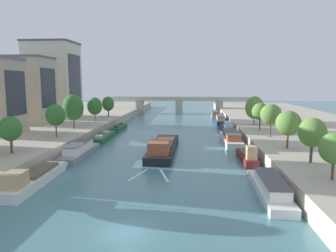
# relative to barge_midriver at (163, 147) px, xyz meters

# --- Properties ---
(ground_plane) EXTENTS (400.00, 400.00, 0.00)m
(ground_plane) POSITION_rel_barge_midriver_xyz_m (-0.30, -31.71, -1.02)
(ground_plane) COLOR teal
(quay_left) EXTENTS (36.00, 170.00, 2.37)m
(quay_left) POSITION_rel_barge_midriver_xyz_m (-34.77, 23.29, 0.17)
(quay_left) COLOR #B2A893
(quay_left) RESTS_ON ground
(quay_right) EXTENTS (36.00, 170.00, 2.37)m
(quay_right) POSITION_rel_barge_midriver_xyz_m (34.16, 23.29, 0.17)
(quay_right) COLOR #B2A893
(quay_right) RESTS_ON ground
(barge_midriver) EXTENTS (4.64, 23.02, 3.35)m
(barge_midriver) POSITION_rel_barge_midriver_xyz_m (0.00, 0.00, 0.00)
(barge_midriver) COLOR black
(barge_midriver) RESTS_ON ground
(wake_behind_barge) EXTENTS (5.60, 5.90, 0.03)m
(wake_behind_barge) POSITION_rel_barge_midriver_xyz_m (-0.33, -14.43, -1.00)
(wake_behind_barge) COLOR silver
(wake_behind_barge) RESTS_ON ground
(moored_boat_left_upstream) EXTENTS (3.25, 15.15, 2.98)m
(moored_boat_left_upstream) POSITION_rel_barge_midriver_xyz_m (-14.52, -20.02, -0.09)
(moored_boat_left_upstream) COLOR silver
(moored_boat_left_upstream) RESTS_ON ground
(moored_boat_left_gap_after) EXTENTS (3.12, 14.85, 2.54)m
(moored_boat_left_gap_after) POSITION_rel_barge_midriver_xyz_m (-14.28, -4.13, 0.05)
(moored_boat_left_gap_after) COLOR gray
(moored_boat_left_gap_after) RESTS_ON ground
(moored_boat_left_end) EXTENTS (3.06, 13.86, 2.33)m
(moored_boat_left_end) POSITION_rel_barge_midriver_xyz_m (-14.64, 11.85, -0.37)
(moored_boat_left_end) COLOR #235633
(moored_boat_left_end) RESTS_ON ground
(moored_boat_left_downstream) EXTENTS (2.03, 12.14, 2.36)m
(moored_boat_left_downstream) POSITION_rel_barge_midriver_xyz_m (-14.46, 26.34, -0.35)
(moored_boat_left_downstream) COLOR #235633
(moored_boat_left_downstream) RESTS_ON ground
(moored_boat_right_midway) EXTENTS (3.17, 14.90, 2.18)m
(moored_boat_right_midway) POSITION_rel_barge_midriver_xyz_m (14.40, -21.09, -0.10)
(moored_boat_right_midway) COLOR silver
(moored_boat_right_midway) RESTS_ON ground
(moored_boat_right_gap_after) EXTENTS (2.27, 10.33, 3.27)m
(moored_boat_right_gap_after) POSITION_rel_barge_midriver_xyz_m (14.31, -6.06, -0.04)
(moored_boat_right_gap_after) COLOR maroon
(moored_boat_right_gap_after) RESTS_ON ground
(moored_boat_right_upstream) EXTENTS (3.53, 16.46, 2.60)m
(moored_boat_right_upstream) POSITION_rel_barge_midriver_xyz_m (13.59, 10.35, 0.08)
(moored_boat_right_upstream) COLOR silver
(moored_boat_right_upstream) RESTS_ON ground
(moored_boat_right_end) EXTENTS (2.88, 13.95, 3.24)m
(moored_boat_right_end) POSITION_rel_barge_midriver_xyz_m (14.38, 25.61, -0.06)
(moored_boat_right_end) COLOR #1E284C
(moored_boat_right_end) RESTS_ON ground
(moored_boat_right_lone) EXTENTS (3.11, 14.93, 2.68)m
(moored_boat_right_lone) POSITION_rel_barge_midriver_xyz_m (14.02, 42.54, 0.11)
(moored_boat_right_lone) COLOR #1E284C
(moored_boat_right_lone) RESTS_ON ground
(moored_boat_right_near) EXTENTS (3.19, 13.72, 2.31)m
(moored_boat_right_near) POSITION_rel_barge_midriver_xyz_m (13.64, 59.50, -0.05)
(moored_boat_right_near) COLOR gray
(moored_boat_right_near) RESTS_ON ground
(tree_left_end_of_row) EXTENTS (3.27, 3.27, 5.56)m
(tree_left_end_of_row) POSITION_rel_barge_midriver_xyz_m (-21.53, -12.80, 5.04)
(tree_left_end_of_row) COLOR brown
(tree_left_end_of_row) RESTS_ON quay_left
(tree_left_nearest) EXTENTS (3.73, 3.73, 6.32)m
(tree_left_nearest) POSITION_rel_barge_midriver_xyz_m (-20.87, 1.33, 5.63)
(tree_left_nearest) COLOR brown
(tree_left_nearest) RESTS_ON quay_left
(tree_left_distant) EXTENTS (4.60, 4.60, 7.79)m
(tree_left_distant) POSITION_rel_barge_midriver_xyz_m (-21.55, 12.22, 6.21)
(tree_left_distant) COLOR brown
(tree_left_distant) RESTS_ON quay_left
(tree_left_past_mid) EXTENTS (4.00, 4.00, 6.50)m
(tree_left_past_mid) POSITION_rel_barge_midriver_xyz_m (-20.98, 26.02, 5.48)
(tree_left_past_mid) COLOR brown
(tree_left_past_mid) RESTS_ON quay_left
(tree_left_third) EXTENTS (3.67, 3.67, 6.16)m
(tree_left_third) POSITION_rel_barge_midriver_xyz_m (-20.60, 38.35, 5.28)
(tree_left_third) COLOR brown
(tree_left_third) RESTS_ON quay_left
(tree_right_by_lamp) EXTENTS (3.21, 3.21, 5.23)m
(tree_right_by_lamp) POSITION_rel_barge_midriver_xyz_m (20.59, -22.54, 4.87)
(tree_right_by_lamp) COLOR brown
(tree_right_by_lamp) RESTS_ON quay_right
(tree_right_third) EXTENTS (3.58, 3.58, 5.98)m
(tree_right_third) POSITION_rel_barge_midriver_xyz_m (21.01, -14.99, 5.38)
(tree_right_third) COLOR brown
(tree_right_third) RESTS_ON quay_right
(tree_right_second) EXTENTS (3.95, 3.95, 6.06)m
(tree_right_second) POSITION_rel_barge_midriver_xyz_m (20.63, -5.78, 5.42)
(tree_right_second) COLOR brown
(tree_right_second) RESTS_ON quay_right
(tree_right_past_mid) EXTENTS (4.03, 4.03, 6.43)m
(tree_right_past_mid) POSITION_rel_barge_midriver_xyz_m (20.36, 4.63, 5.76)
(tree_right_past_mid) COLOR brown
(tree_right_past_mid) RESTS_ON quay_right
(tree_right_midway) EXTENTS (3.67, 3.67, 6.04)m
(tree_right_midway) POSITION_rel_barge_midriver_xyz_m (20.25, 13.76, 5.47)
(tree_right_midway) COLOR brown
(tree_right_midway) RESTS_ON quay_right
(tree_right_distant) EXTENTS (4.56, 4.56, 7.10)m
(tree_right_distant) POSITION_rel_barge_midriver_xyz_m (20.62, 22.33, 5.64)
(tree_right_distant) COLOR brown
(tree_right_distant) RESTS_ON quay_right
(building_left_corner) EXTENTS (10.96, 10.50, 17.00)m
(building_left_corner) POSITION_rel_barge_midriver_xyz_m (-36.52, 21.08, 9.87)
(building_left_corner) COLOR #B2A38E
(building_left_corner) RESTS_ON quay_left
(building_left_far_end) EXTENTS (13.87, 12.36, 22.42)m
(building_left_far_end) POSITION_rel_barge_midriver_xyz_m (-36.52, 35.70, 12.58)
(building_left_far_end) COLOR beige
(building_left_far_end) RESTS_ON quay_left
(bridge_far) EXTENTS (56.93, 4.40, 6.86)m
(bridge_far) POSITION_rel_barge_midriver_xyz_m (-0.30, 73.57, 3.31)
(bridge_far) COLOR #ADA899
(bridge_far) RESTS_ON ground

